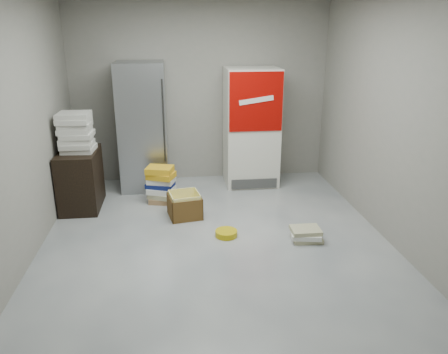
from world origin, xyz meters
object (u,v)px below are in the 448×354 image
Objects in this scene: wood_shelf at (81,180)px; steel_fridge at (143,127)px; phonebook_stack_main at (161,185)px; cardboard_box at (185,207)px; coke_cooler at (251,127)px.

steel_fridge is at bearing 41.31° from wood_shelf.
phonebook_stack_main is 0.64m from cardboard_box.
phonebook_stack_main is at bearing -69.50° from steel_fridge.
wood_shelf is at bearing 150.50° from cardboard_box.
coke_cooler is 2.63m from wood_shelf.
coke_cooler is at bearing 16.28° from wood_shelf.
wood_shelf is at bearing -163.72° from coke_cooler.
steel_fridge is 1.23m from wood_shelf.
wood_shelf is 1.52× the size of phonebook_stack_main.
phonebook_stack_main is (1.08, 0.05, -0.14)m from wood_shelf.
wood_shelf is (-2.48, -0.72, -0.50)m from coke_cooler.
wood_shelf is at bearing -162.08° from phonebook_stack_main.
cardboard_box is at bearing -65.23° from steel_fridge.
cardboard_box is (0.56, -1.22, -0.82)m from steel_fridge.
coke_cooler reaches higher than phonebook_stack_main.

